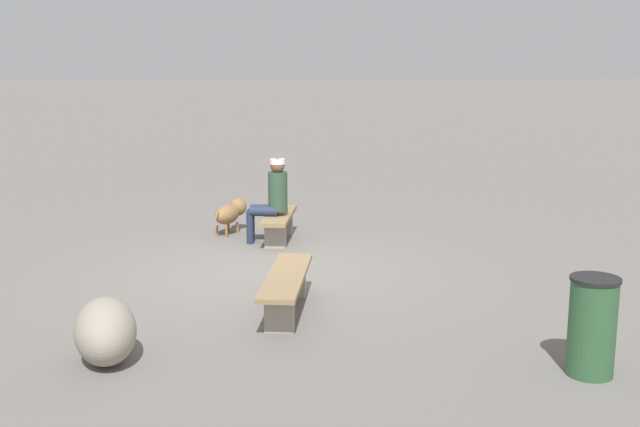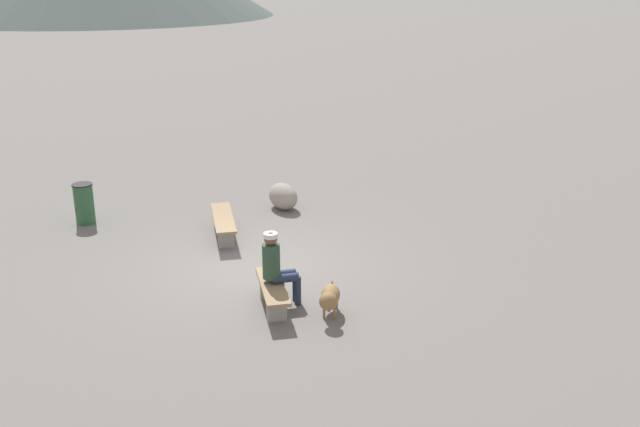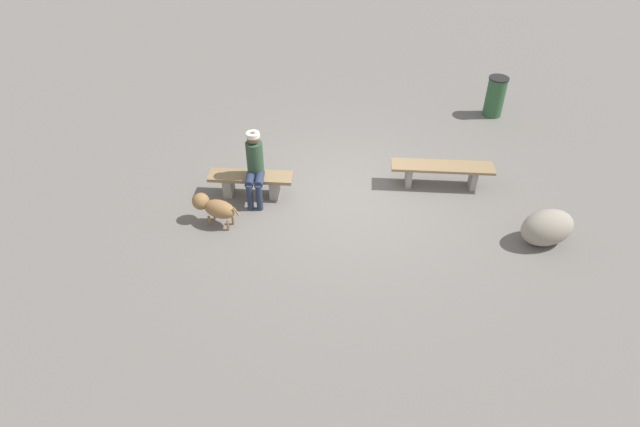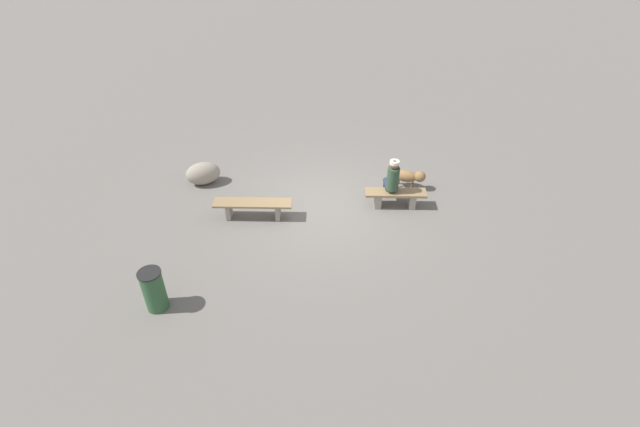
{
  "view_description": "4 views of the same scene",
  "coord_description": "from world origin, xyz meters",
  "views": [
    {
      "loc": [
        -9.93,
        0.23,
        2.78
      ],
      "look_at": [
        0.63,
        -0.78,
        0.66
      ],
      "focal_mm": 43.12,
      "sensor_mm": 36.0,
      "label": 1
    },
    {
      "loc": [
        12.09,
        -3.53,
        5.49
      ],
      "look_at": [
        -0.24,
        1.4,
        0.8
      ],
      "focal_mm": 40.31,
      "sensor_mm": 36.0,
      "label": 2
    },
    {
      "loc": [
        1.38,
        7.93,
        5.92
      ],
      "look_at": [
        0.67,
        1.13,
        0.54
      ],
      "focal_mm": 30.54,
      "sensor_mm": 36.0,
      "label": 3
    },
    {
      "loc": [
        -1.56,
        -9.49,
        6.91
      ],
      "look_at": [
        -0.21,
        -0.85,
        0.43
      ],
      "focal_mm": 26.44,
      "sensor_mm": 36.0,
      "label": 4
    }
  ],
  "objects": [
    {
      "name": "seated_person",
      "position": [
        1.68,
        -0.14,
        0.74
      ],
      "size": [
        0.36,
        0.64,
        1.32
      ],
      "rotation": [
        0.0,
        0.0,
        -0.12
      ],
      "color": "#2D4733",
      "rests_on": "ground"
    },
    {
      "name": "dog",
      "position": [
        2.4,
        0.52,
        0.35
      ],
      "size": [
        0.81,
        0.59,
        0.54
      ],
      "rotation": [
        0.0,
        0.0,
        5.79
      ],
      "color": "olive",
      "rests_on": "ground"
    },
    {
      "name": "bench_right",
      "position": [
        1.78,
        -0.25,
        0.3
      ],
      "size": [
        1.55,
        0.65,
        0.44
      ],
      "rotation": [
        0.0,
        0.0,
        -0.18
      ],
      "color": "gray",
      "rests_on": "ground"
    },
    {
      "name": "bench_left",
      "position": [
        -1.73,
        -0.18,
        0.34
      ],
      "size": [
        1.92,
        0.73,
        0.45
      ],
      "rotation": [
        0.0,
        0.0,
        -0.18
      ],
      "color": "gray",
      "rests_on": "ground"
    },
    {
      "name": "trash_bin",
      "position": [
        -3.69,
        -2.8,
        0.45
      ],
      "size": [
        0.44,
        0.44,
        0.91
      ],
      "color": "#2D5633",
      "rests_on": "ground"
    },
    {
      "name": "ground",
      "position": [
        0.0,
        0.0,
        -0.03
      ],
      "size": [
        210.0,
        210.0,
        0.06
      ],
      "primitive_type": "cube",
      "color": "slate"
    },
    {
      "name": "boulder",
      "position": [
        -2.99,
        1.57,
        0.3
      ],
      "size": [
        0.99,
        0.72,
        0.61
      ],
      "primitive_type": "ellipsoid",
      "rotation": [
        0.0,
        0.0,
        3.32
      ],
      "color": "gray",
      "rests_on": "ground"
    }
  ]
}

